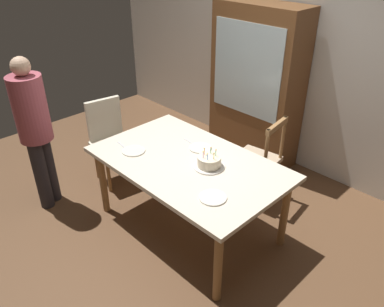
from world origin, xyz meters
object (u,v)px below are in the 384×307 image
Objects in this scene: person_celebrant at (35,127)px; chair_spindle_back at (258,161)px; china_cabinet at (256,86)px; dining_table at (188,168)px; chair_upholstered at (110,137)px; plate_near_celebrant at (134,151)px; birthday_cake at (209,162)px; plate_near_guest at (213,197)px; plate_far_side at (200,148)px.

chair_spindle_back is at bearing 48.29° from person_celebrant.
china_cabinet is (-0.59, 0.69, 0.49)m from chair_spindle_back.
chair_upholstered reaches higher than dining_table.
person_celebrant is 0.84× the size of china_cabinet.
plate_near_celebrant is 0.14× the size of person_celebrant.
plate_near_celebrant is at bearing -153.30° from dining_table.
plate_near_celebrant is at bearing -16.51° from chair_upholstered.
dining_table is 1.87× the size of chair_upholstered.
plate_near_guest is at bearing -42.98° from birthday_cake.
dining_table is 1.57m from person_celebrant.
plate_far_side is (0.40, 0.49, 0.00)m from plate_near_celebrant.
birthday_cake is at bearing -66.84° from china_cabinet.
chair_upholstered is (-0.79, 0.23, -0.23)m from plate_near_celebrant.
plate_near_guest is 1.22m from chair_spindle_back.
dining_table is 8.07× the size of plate_near_celebrant.
chair_spindle_back is at bearing 31.63° from chair_upholstered.
chair_spindle_back is (-0.38, 1.12, -0.31)m from plate_near_guest.
china_cabinet is (0.05, 1.80, 0.19)m from plate_near_celebrant.
person_celebrant is at bearing -110.73° from china_cabinet.
chair_spindle_back reaches higher than dining_table.
chair_upholstered is at bearing -148.37° from chair_spindle_back.
dining_table is 0.55m from plate_near_celebrant.
birthday_cake is at bearing -32.13° from plate_far_side.
person_celebrant is (-1.33, -0.80, 0.23)m from dining_table.
birthday_cake reaches higher than plate_near_celebrant.
chair_spindle_back is at bearing 59.99° from plate_near_celebrant.
chair_spindle_back is at bearing 93.14° from birthday_cake.
plate_near_celebrant is 1.02m from person_celebrant.
plate_near_guest is (0.53, -0.25, 0.08)m from dining_table.
plate_near_celebrant is (-0.49, -0.25, 0.08)m from dining_table.
chair_upholstered is at bearing -177.05° from birthday_cake.
dining_table is 6.34× the size of birthday_cake.
chair_spindle_back is 1.03m from china_cabinet.
dining_table is 8.07× the size of plate_near_guest.
plate_near_celebrant is at bearing 180.00° from plate_near_guest.
birthday_cake reaches higher than dining_table.
chair_upholstered is 0.50× the size of china_cabinet.
person_celebrant reaches higher than plate_far_side.
chair_spindle_back is (0.16, 0.87, -0.22)m from dining_table.
china_cabinet is (-0.97, 1.80, 0.19)m from plate_near_guest.
china_cabinet reaches higher than plate_near_celebrant.
china_cabinet reaches higher than dining_table.
plate_near_guest is (0.62, -0.49, 0.00)m from plate_far_side.
plate_far_side is 1.00× the size of plate_near_guest.
chair_upholstered reaches higher than plate_far_side.
plate_far_side is at bearing 147.87° from birthday_cake.
china_cabinet is (-0.64, 1.49, 0.14)m from birthday_cake.
china_cabinet reaches higher than chair_upholstered.
dining_table is at bearing 26.70° from plate_near_celebrant.
birthday_cake is at bearing 29.37° from person_celebrant.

